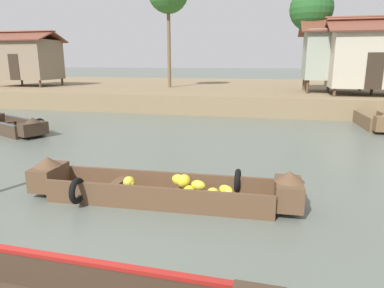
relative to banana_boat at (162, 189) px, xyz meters
The scene contains 9 objects.
ground_plane 6.00m from the banana_boat, 97.53° to the left, with size 300.00×300.00×0.00m, color #596056.
riverbank_strip 21.28m from the banana_boat, 92.12° to the left, with size 160.00×20.00×1.02m, color #7F6B4C.
banana_boat is the anchor object (origin of this frame).
fishing_skiff_distant 12.39m from the banana_boat, 58.91° to the left, with size 1.22×5.10×0.91m.
cargo_boat_upstream 9.71m from the banana_boat, 147.05° to the left, with size 4.03×2.50×0.79m.
stilt_house_left 22.96m from the banana_boat, 133.98° to the left, with size 4.75×3.53×3.97m.
stilt_house_mid_left 17.09m from the banana_boat, 70.42° to the left, with size 4.47×3.61×4.28m.
stilt_house_mid_right 15.92m from the banana_boat, 63.86° to the left, with size 4.58×3.23×3.99m.
palm_tree_near 17.87m from the banana_boat, 76.33° to the left, with size 2.55×2.55×6.11m.
Camera 1 is at (2.88, -2.15, 2.77)m, focal length 31.97 mm.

